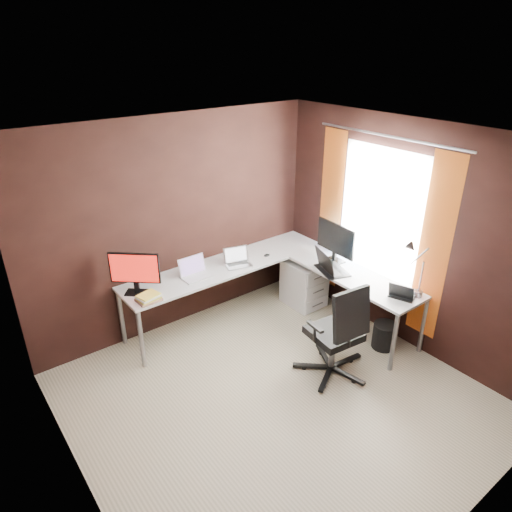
% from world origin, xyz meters
% --- Properties ---
extents(room, '(3.60, 3.60, 2.50)m').
position_xyz_m(room, '(0.34, 0.07, 1.28)').
color(room, '#B5A98C').
rests_on(room, ground).
extents(desk, '(2.65, 2.25, 0.73)m').
position_xyz_m(desk, '(0.84, 1.04, 0.68)').
color(desk, silver).
rests_on(desk, ground).
extents(drawer_pedestal, '(0.42, 0.50, 0.60)m').
position_xyz_m(drawer_pedestal, '(1.43, 1.15, 0.30)').
color(drawer_pedestal, silver).
rests_on(drawer_pedestal, ground).
extents(monitor_left, '(0.42, 0.37, 0.46)m').
position_xyz_m(monitor_left, '(-0.67, 1.53, 0.99)').
color(monitor_left, black).
rests_on(monitor_left, desk).
extents(monitor_right, '(0.16, 0.60, 0.49)m').
position_xyz_m(monitor_right, '(1.55, 0.77, 1.01)').
color(monitor_right, black).
rests_on(monitor_right, desk).
extents(laptop_white, '(0.34, 0.24, 0.22)m').
position_xyz_m(laptop_white, '(0.01, 1.48, 0.78)').
color(laptop_white, silver).
rests_on(laptop_white, desk).
extents(laptop_silver, '(0.35, 0.29, 0.20)m').
position_xyz_m(laptop_silver, '(0.57, 1.43, 0.78)').
color(laptop_silver, silver).
rests_on(laptop_silver, desk).
extents(laptop_black_big, '(0.40, 0.48, 0.27)m').
position_xyz_m(laptop_black_big, '(1.31, 0.62, 0.79)').
color(laptop_black_big, black).
rests_on(laptop_black_big, desk).
extents(laptop_black_small, '(0.26, 0.31, 0.18)m').
position_xyz_m(laptop_black_small, '(1.48, -0.26, 0.77)').
color(laptop_black_small, black).
rests_on(laptop_black_small, desk).
extents(book_stack, '(0.25, 0.22, 0.08)m').
position_xyz_m(book_stack, '(-0.65, 1.30, 0.77)').
color(book_stack, '#8E644C').
rests_on(book_stack, desk).
extents(mouse_left, '(0.10, 0.09, 0.03)m').
position_xyz_m(mouse_left, '(-0.56, 1.30, 0.75)').
color(mouse_left, black).
rests_on(mouse_left, desk).
extents(mouse_corner, '(0.09, 0.07, 0.03)m').
position_xyz_m(mouse_corner, '(0.98, 1.38, 0.75)').
color(mouse_corner, black).
rests_on(mouse_corner, desk).
extents(desk_lamp, '(0.20, 0.23, 0.63)m').
position_xyz_m(desk_lamp, '(1.58, -0.29, 1.12)').
color(desk_lamp, slate).
rests_on(desk_lamp, desk).
extents(office_chair, '(0.60, 0.61, 1.08)m').
position_xyz_m(office_chair, '(0.72, -0.08, 0.32)').
color(office_chair, black).
rests_on(office_chair, ground).
extents(wastebasket, '(0.34, 0.34, 0.30)m').
position_xyz_m(wastebasket, '(1.50, -0.11, 0.15)').
color(wastebasket, black).
rests_on(wastebasket, ground).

